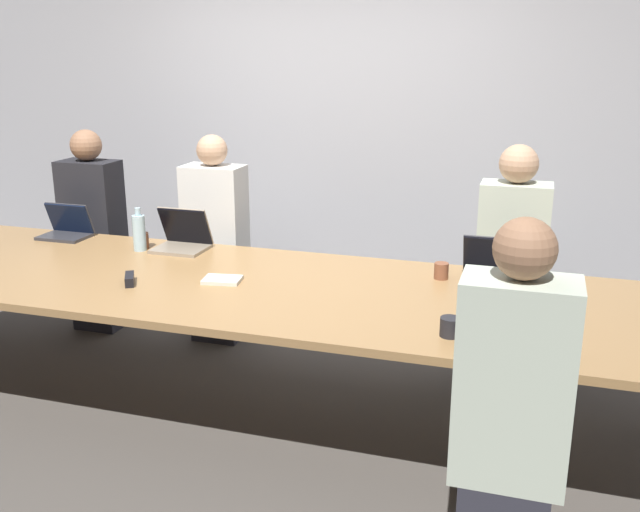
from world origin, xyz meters
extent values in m
plane|color=#4C4742|center=(0.00, 0.00, 0.00)|extent=(24.00, 24.00, 0.00)
cube|color=#ADADB2|center=(0.00, 1.70, 1.40)|extent=(12.00, 0.06, 2.80)
cube|color=#9E7547|center=(0.00, 0.00, 0.74)|extent=(4.71, 1.30, 0.04)
cube|color=#333338|center=(1.42, -0.45, 0.77)|extent=(0.34, 0.24, 0.02)
cube|color=#333338|center=(1.42, -0.57, 0.90)|extent=(0.35, 0.03, 0.24)
cube|color=black|center=(1.42, -0.56, 0.90)|extent=(0.34, 0.03, 0.24)
cube|color=beige|center=(1.44, -0.93, 0.83)|extent=(0.40, 0.24, 0.76)
sphere|color=#9E7051|center=(1.44, -0.93, 1.31)|extent=(0.21, 0.21, 0.21)
cylinder|color=#232328|center=(1.15, -0.41, 0.80)|extent=(0.09, 0.09, 0.08)
cube|color=gray|center=(-0.59, 0.44, 0.77)|extent=(0.31, 0.25, 0.02)
cube|color=gray|center=(-0.59, 0.53, 0.90)|extent=(0.32, 0.11, 0.24)
cube|color=black|center=(-0.59, 0.52, 0.89)|extent=(0.31, 0.11, 0.23)
cube|color=#2D2D38|center=(-0.58, 0.91, 0.23)|extent=(0.32, 0.24, 0.45)
cube|color=silver|center=(-0.58, 0.91, 0.83)|extent=(0.40, 0.24, 0.76)
sphere|color=tan|center=(-0.58, 0.91, 1.31)|extent=(0.20, 0.20, 0.20)
cylinder|color=brown|center=(-0.84, 0.42, 0.81)|extent=(0.08, 0.08, 0.10)
cylinder|color=#ADD1E0|center=(-0.83, 0.38, 0.87)|extent=(0.08, 0.08, 0.22)
cylinder|color=#ADD1E0|center=(-0.83, 0.38, 1.00)|extent=(0.03, 0.03, 0.05)
cube|color=#333338|center=(1.29, 0.38, 0.77)|extent=(0.36, 0.23, 0.02)
cube|color=#333338|center=(1.29, 0.46, 0.89)|extent=(0.36, 0.10, 0.22)
cube|color=black|center=(1.29, 0.45, 0.88)|extent=(0.36, 0.10, 0.22)
cube|color=#2D2D38|center=(1.35, 0.86, 0.23)|extent=(0.32, 0.24, 0.45)
cube|color=beige|center=(1.35, 0.86, 0.83)|extent=(0.40, 0.24, 0.76)
sphere|color=tan|center=(1.35, 0.86, 1.32)|extent=(0.22, 0.22, 0.22)
cylinder|color=brown|center=(1.01, 0.37, 0.80)|extent=(0.08, 0.08, 0.09)
cube|color=#333338|center=(-1.45, 0.48, 0.77)|extent=(0.31, 0.21, 0.02)
cube|color=#333338|center=(-1.45, 0.56, 0.88)|extent=(0.31, 0.08, 0.20)
cube|color=#0F1933|center=(-1.45, 0.55, 0.87)|extent=(0.31, 0.08, 0.20)
cube|color=#2D2D38|center=(-1.48, 0.85, 0.23)|extent=(0.32, 0.24, 0.45)
cube|color=#232328|center=(-1.48, 0.85, 0.83)|extent=(0.40, 0.24, 0.76)
sphere|color=#9E7051|center=(-1.48, 0.85, 1.31)|extent=(0.21, 0.21, 0.21)
cube|color=black|center=(-0.54, -0.20, 0.78)|extent=(0.11, 0.15, 0.05)
cube|color=silver|center=(-0.09, -0.03, 0.77)|extent=(0.22, 0.17, 0.02)
camera|label=1|loc=(1.47, -3.29, 1.95)|focal=40.00mm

